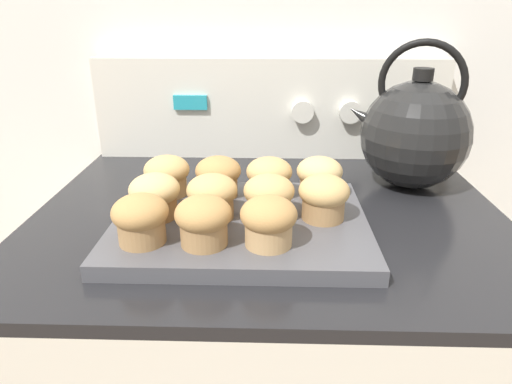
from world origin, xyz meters
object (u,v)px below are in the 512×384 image
at_px(muffin_r1_c1, 214,196).
at_px(muffin_r1_c3, 326,197).
at_px(muffin_r2_c3, 321,176).
at_px(muffin_r1_c0, 157,195).
at_px(muffin_r2_c2, 273,177).
at_px(muffin_r0_c2, 272,221).
at_px(tea_kettle, 416,133).
at_px(muffin_pan, 243,224).
at_px(muffin_r0_c0, 143,218).
at_px(muffin_r2_c0, 169,175).
at_px(muffin_r0_c1, 206,220).
at_px(muffin_r2_c1, 220,176).
at_px(muffin_r1_c2, 273,196).

height_order(muffin_r1_c1, muffin_r1_c3, same).
bearing_deg(muffin_r1_c3, muffin_r2_c3, 88.76).
distance_m(muffin_r1_c0, muffin_r2_c2, 0.18).
xyz_separation_m(muffin_r0_c2, muffin_r1_c1, (-0.08, 0.08, 0.00)).
height_order(muffin_r2_c2, muffin_r2_c3, same).
distance_m(muffin_r2_c3, tea_kettle, 0.21).
distance_m(muffin_pan, muffin_r0_c0, 0.15).
relative_size(muffin_r1_c0, muffin_r2_c0, 1.00).
height_order(muffin_r0_c1, muffin_r2_c3, same).
height_order(muffin_r0_c0, muffin_r1_c0, same).
distance_m(muffin_pan, muffin_r2_c2, 0.10).
distance_m(muffin_r1_c0, muffin_r1_c3, 0.24).
height_order(muffin_r0_c2, muffin_r1_c1, same).
height_order(muffin_r0_c2, tea_kettle, tea_kettle).
xyz_separation_m(muffin_r1_c3, muffin_r2_c3, (0.00, 0.08, 0.00)).
relative_size(muffin_r0_c2, tea_kettle, 0.28).
bearing_deg(muffin_r2_c1, muffin_r1_c1, -89.93).
bearing_deg(muffin_r2_c2, tea_kettle, 24.42).
xyz_separation_m(muffin_r0_c1, tea_kettle, (0.33, 0.27, 0.04)).
bearing_deg(muffin_r2_c2, muffin_pan, -118.76).
bearing_deg(muffin_r0_c2, muffin_pan, 117.81).
relative_size(muffin_r1_c0, muffin_r2_c3, 1.00).
distance_m(muffin_r0_c0, muffin_r1_c0, 0.08).
xyz_separation_m(muffin_r1_c1, muffin_r2_c3, (0.16, 0.08, 0.00)).
distance_m(muffin_r1_c0, muffin_r1_c2, 0.16).
bearing_deg(muffin_r1_c1, tea_kettle, 30.10).
bearing_deg(muffin_r2_c2, muffin_r1_c3, -46.16).
xyz_separation_m(muffin_r2_c1, muffin_r2_c3, (0.16, 0.00, 0.00)).
bearing_deg(muffin_r1_c0, muffin_r1_c2, -0.00).
relative_size(muffin_r2_c0, muffin_r2_c3, 1.00).
distance_m(muffin_r2_c1, muffin_r2_c2, 0.08).
relative_size(muffin_r0_c1, muffin_r1_c3, 1.00).
height_order(muffin_r1_c2, tea_kettle, tea_kettle).
xyz_separation_m(muffin_r0_c1, muffin_r1_c1, (0.00, 0.08, 0.00)).
height_order(muffin_pan, muffin_r1_c2, muffin_r1_c2).
distance_m(muffin_pan, muffin_r2_c3, 0.15).
bearing_deg(muffin_r2_c0, muffin_r0_c0, -89.92).
xyz_separation_m(muffin_r1_c3, muffin_r2_c1, (-0.16, 0.08, 0.00)).
bearing_deg(muffin_r2_c1, muffin_r1_c3, -26.80).
height_order(muffin_r0_c0, muffin_r2_c1, same).
relative_size(muffin_r0_c0, muffin_r1_c0, 1.00).
xyz_separation_m(muffin_r2_c0, muffin_r2_c3, (0.24, 0.00, 0.00)).
xyz_separation_m(muffin_pan, muffin_r0_c0, (-0.12, -0.08, 0.04)).
bearing_deg(muffin_r1_c3, tea_kettle, 47.39).
bearing_deg(muffin_r2_c2, muffin_r1_c0, -154.32).
relative_size(muffin_r1_c3, muffin_r2_c1, 1.00).
relative_size(muffin_pan, muffin_r1_c3, 5.01).
bearing_deg(muffin_r1_c1, muffin_r0_c1, -91.12).
bearing_deg(muffin_r1_c0, tea_kettle, 24.92).
relative_size(muffin_r0_c0, muffin_r1_c3, 1.00).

